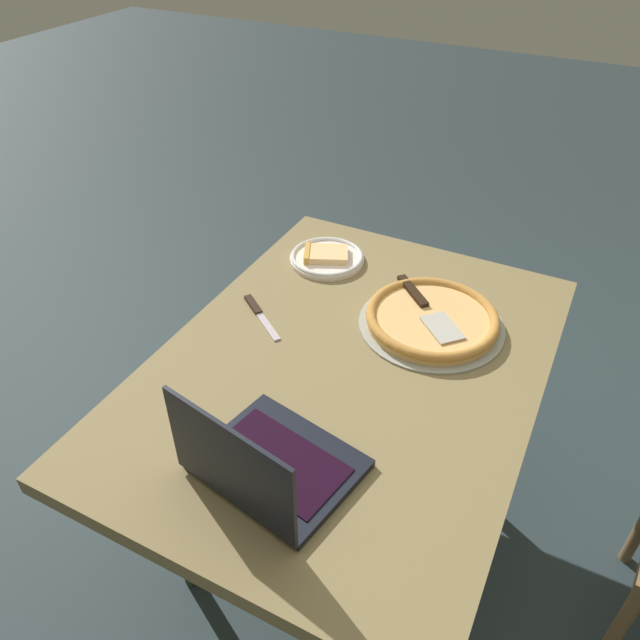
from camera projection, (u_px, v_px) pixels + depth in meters
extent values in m
plane|color=#2B393D|center=(342.00, 536.00, 1.91)|extent=(12.00, 12.00, 0.00)
cube|color=olive|center=(348.00, 370.00, 1.47)|extent=(1.21, 0.88, 0.04)
cylinder|color=#273421|center=(416.00, 627.00, 1.35)|extent=(0.05, 0.05, 0.69)
cylinder|color=#273421|center=(491.00, 427.00, 1.81)|extent=(0.05, 0.05, 0.69)
cylinder|color=#273421|center=(176.00, 511.00, 1.58)|extent=(0.05, 0.05, 0.69)
cylinder|color=#273421|center=(297.00, 360.00, 2.04)|extent=(0.05, 0.05, 0.69)
cube|color=black|center=(279.00, 464.00, 1.21)|extent=(0.29, 0.34, 0.02)
cube|color=black|center=(279.00, 460.00, 1.20)|extent=(0.20, 0.29, 0.00)
cube|color=black|center=(230.00, 466.00, 1.06)|extent=(0.07, 0.30, 0.21)
cube|color=black|center=(231.00, 465.00, 1.06)|extent=(0.06, 0.27, 0.18)
cylinder|color=white|center=(327.00, 259.00, 1.81)|extent=(0.22, 0.22, 0.01)
torus|color=silver|center=(327.00, 256.00, 1.81)|extent=(0.22, 0.22, 0.01)
cube|color=#F1C07F|center=(327.00, 254.00, 1.80)|extent=(0.13, 0.15, 0.02)
cube|color=gold|center=(307.00, 254.00, 1.80)|extent=(0.09, 0.05, 0.03)
cylinder|color=#A0A499|center=(431.00, 325.00, 1.57)|extent=(0.37, 0.37, 0.01)
cylinder|color=#E6B167|center=(432.00, 320.00, 1.56)|extent=(0.33, 0.33, 0.02)
torus|color=#C2843B|center=(432.00, 317.00, 1.55)|extent=(0.34, 0.34, 0.03)
cube|color=#BBB6AC|center=(442.00, 327.00, 1.51)|extent=(0.13, 0.13, 0.00)
cube|color=black|center=(413.00, 291.00, 1.63)|extent=(0.12, 0.12, 0.01)
cube|color=beige|center=(266.00, 323.00, 1.57)|extent=(0.11, 0.14, 0.00)
cube|color=black|center=(253.00, 305.00, 1.63)|extent=(0.07, 0.08, 0.01)
cylinder|color=brown|center=(612.00, 638.00, 1.45)|extent=(0.03, 0.03, 0.43)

